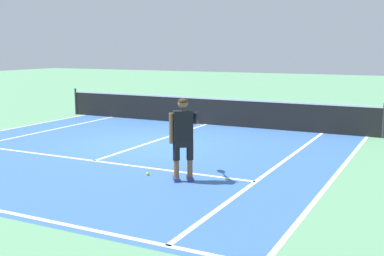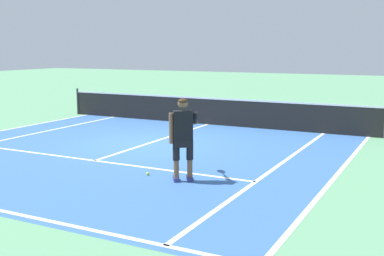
% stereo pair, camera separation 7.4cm
% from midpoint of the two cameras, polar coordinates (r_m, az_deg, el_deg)
% --- Properties ---
extents(ground_plane, '(80.00, 80.00, 0.00)m').
position_cam_midpoint_polar(ground_plane, '(13.81, -5.71, -1.93)').
color(ground_plane, '#609E70').
extents(court_inner_surface, '(10.98, 10.44, 0.00)m').
position_cam_midpoint_polar(court_inner_surface, '(13.06, -7.88, -2.62)').
color(court_inner_surface, '#3866A8').
rests_on(court_inner_surface, ground).
extents(line_service, '(8.23, 0.10, 0.01)m').
position_cam_midpoint_polar(line_service, '(11.98, -11.63, -3.81)').
color(line_service, white).
rests_on(line_service, ground).
extents(line_centre_service, '(0.10, 6.40, 0.01)m').
position_cam_midpoint_polar(line_centre_service, '(14.56, -3.81, -1.30)').
color(line_centre_service, white).
rests_on(line_centre_service, ground).
extents(line_singles_left, '(0.10, 10.04, 0.01)m').
position_cam_midpoint_polar(line_singles_left, '(15.73, -20.32, -1.07)').
color(line_singles_left, white).
rests_on(line_singles_left, ground).
extents(line_singles_right, '(0.10, 10.04, 0.01)m').
position_cam_midpoint_polar(line_singles_right, '(11.29, 9.64, -4.56)').
color(line_singles_right, white).
rests_on(line_singles_right, ground).
extents(line_doubles_right, '(0.10, 10.04, 0.01)m').
position_cam_midpoint_polar(line_doubles_right, '(10.98, 16.54, -5.22)').
color(line_doubles_right, white).
rests_on(line_doubles_right, ground).
extents(tennis_net, '(11.96, 0.08, 1.07)m').
position_cam_midpoint_polar(tennis_net, '(17.28, 1.57, 2.07)').
color(tennis_net, '#333338').
rests_on(tennis_net, ground).
extents(tennis_player, '(0.62, 1.21, 1.71)m').
position_cam_midpoint_polar(tennis_player, '(9.80, -1.25, -0.66)').
color(tennis_player, navy).
rests_on(tennis_player, ground).
extents(tennis_ball_near_feet, '(0.07, 0.07, 0.07)m').
position_cam_midpoint_polar(tennis_ball_near_feet, '(10.48, -5.45, -5.39)').
color(tennis_ball_near_feet, '#CCE02D').
rests_on(tennis_ball_near_feet, ground).
extents(tennis_ball_by_baseline, '(0.07, 0.07, 0.07)m').
position_cam_midpoint_polar(tennis_ball_by_baseline, '(10.89, -1.96, -4.80)').
color(tennis_ball_by_baseline, '#CCE02D').
rests_on(tennis_ball_by_baseline, ground).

